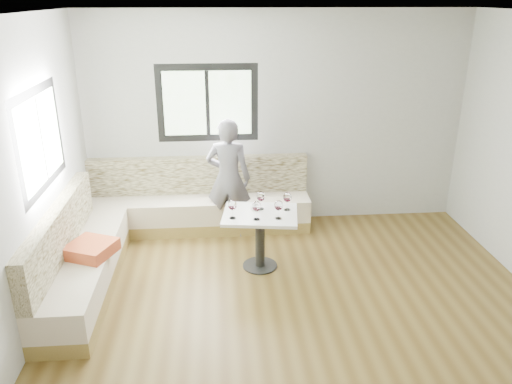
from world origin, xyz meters
TOP-DOWN VIEW (x-y plane):
  - room at (-0.08, 0.08)m, footprint 5.01×5.01m
  - banquette at (-1.59, 1.63)m, footprint 2.90×2.80m
  - table at (-0.34, 1.16)m, footprint 0.90×0.75m
  - person at (-0.66, 2.06)m, footprint 0.63×0.48m
  - olive_ramekin at (-0.39, 1.27)m, footprint 0.10×0.10m
  - wine_glass_a at (-0.65, 1.06)m, footprint 0.10×0.10m
  - wine_glass_b at (-0.39, 1.00)m, footprint 0.10×0.10m
  - wine_glass_c at (-0.15, 1.00)m, footprint 0.10×0.10m
  - wine_glass_d at (-0.32, 1.28)m, footprint 0.10×0.10m
  - wine_glass_e at (-0.03, 1.23)m, footprint 0.10×0.10m

SIDE VIEW (x-z plane):
  - banquette at x=-1.59m, z-range -0.14..0.81m
  - table at x=-0.34m, z-range 0.17..0.84m
  - olive_ramekin at x=-0.39m, z-range 0.68..0.72m
  - person at x=-0.66m, z-range 0.00..1.55m
  - wine_glass_a at x=-0.65m, z-range 0.72..0.93m
  - wine_glass_b at x=-0.39m, z-range 0.72..0.93m
  - wine_glass_c at x=-0.15m, z-range 0.72..0.93m
  - wine_glass_d at x=-0.32m, z-range 0.72..0.93m
  - wine_glass_e at x=-0.03m, z-range 0.72..0.93m
  - room at x=-0.08m, z-range 0.01..2.82m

